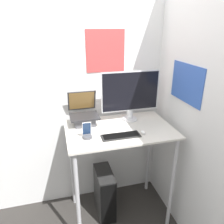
{
  "coord_description": "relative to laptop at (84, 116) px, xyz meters",
  "views": [
    {
      "loc": [
        -0.56,
        -1.5,
        2.04
      ],
      "look_at": [
        -0.08,
        0.34,
        1.27
      ],
      "focal_mm": 35.0,
      "sensor_mm": 36.0,
      "label": 1
    }
  ],
  "objects": [
    {
      "name": "wall_back",
      "position": [
        0.32,
        0.23,
        0.13
      ],
      "size": [
        6.0,
        0.06,
        2.6
      ],
      "color": "silver",
      "rests_on": "ground_plane"
    },
    {
      "name": "wall_side_right",
      "position": [
        0.92,
        -0.54,
        0.13
      ],
      "size": [
        0.06,
        6.0,
        2.6
      ],
      "color": "silver",
      "rests_on": "ground_plane"
    },
    {
      "name": "desk",
      "position": [
        0.32,
        -0.2,
        -0.26
      ],
      "size": [
        1.04,
        0.68,
        1.09
      ],
      "color": "beige",
      "rests_on": "ground_plane"
    },
    {
      "name": "laptop",
      "position": [
        0.0,
        0.0,
        0.0
      ],
      "size": [
        0.29,
        0.31,
        0.32
      ],
      "color": "#4C4C51",
      "rests_on": "desk"
    },
    {
      "name": "monitor",
      "position": [
        0.48,
        -0.02,
        0.19
      ],
      "size": [
        0.61,
        0.15,
        0.52
      ],
      "color": "silver",
      "rests_on": "desk"
    },
    {
      "name": "keyboard",
      "position": [
        0.28,
        -0.37,
        -0.07
      ],
      "size": [
        0.35,
        0.12,
        0.02
      ],
      "color": "black",
      "rests_on": "desk"
    },
    {
      "name": "mouse",
      "position": [
        0.5,
        -0.36,
        -0.07
      ],
      "size": [
        0.04,
        0.06,
        0.03
      ],
      "color": "white",
      "rests_on": "desk"
    },
    {
      "name": "cell_phone",
      "position": [
        -0.02,
        -0.31,
        -0.04
      ],
      "size": [
        0.08,
        0.08,
        0.15
      ],
      "color": "#4C4C51",
      "rests_on": "desk"
    },
    {
      "name": "computer_tower",
      "position": [
        0.17,
        -0.14,
        -0.9
      ],
      "size": [
        0.18,
        0.39,
        0.55
      ],
      "color": "black",
      "rests_on": "ground_plane"
    }
  ]
}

